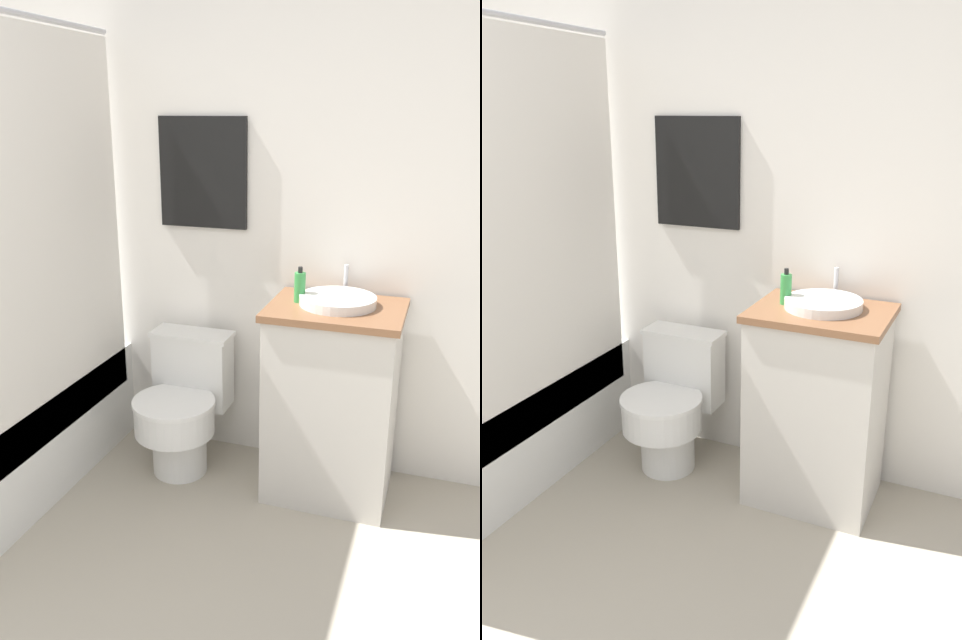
% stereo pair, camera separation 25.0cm
% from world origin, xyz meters
% --- Properties ---
extents(wall_back, '(3.03, 0.07, 2.50)m').
position_xyz_m(wall_back, '(0.00, 2.27, 1.25)').
color(wall_back, white).
rests_on(wall_back, ground_plane).
extents(toilet, '(0.38, 0.51, 0.64)m').
position_xyz_m(toilet, '(0.03, 1.98, 0.32)').
color(toilet, white).
rests_on(toilet, ground_plane).
extents(vanity, '(0.56, 0.45, 0.87)m').
position_xyz_m(vanity, '(0.73, 2.01, 0.44)').
color(vanity, beige).
rests_on(vanity, ground_plane).
extents(sink, '(0.32, 0.35, 0.13)m').
position_xyz_m(sink, '(0.73, 2.03, 0.89)').
color(sink, white).
rests_on(sink, vanity).
extents(soap_bottle, '(0.05, 0.05, 0.15)m').
position_xyz_m(soap_bottle, '(0.57, 2.02, 0.94)').
color(soap_bottle, green).
rests_on(soap_bottle, vanity).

